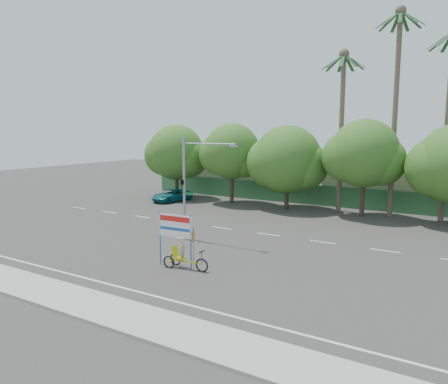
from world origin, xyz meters
The scene contains 14 objects.
ground centered at (0.00, 0.00, 0.00)m, with size 120.00×120.00×0.00m, color #33302D.
sidewalk_near centered at (0.00, -7.50, 0.06)m, with size 50.00×2.40×0.12m, color gray.
fence centered at (0.00, 21.50, 1.00)m, with size 38.00×0.08×2.00m, color #336B3D.
building_left centered at (-10.00, 26.00, 2.00)m, with size 12.00×8.00×4.00m, color beige.
building_right centered at (8.00, 26.00, 1.80)m, with size 14.00×8.00×3.60m, color beige.
tree_far_left centered at (-14.05, 18.00, 4.76)m, with size 7.14×6.00×7.96m.
tree_left centered at (-7.05, 18.00, 5.06)m, with size 6.66×5.60×8.07m.
tree_center centered at (-1.05, 18.00, 4.47)m, with size 7.62×6.40×7.85m.
tree_right centered at (5.95, 18.00, 5.24)m, with size 6.90×5.80×8.36m.
palm_tall centered at (8.00, 19.50, 10.46)m, with size 3.73×3.79×17.45m.
palm_short centered at (3.50, 19.50, 8.86)m, with size 3.73×3.79×14.45m.
traffic_signal centered at (-2.20, 3.98, 2.92)m, with size 4.72×1.10×7.00m.
trike_billboard centered at (1.13, -1.31, 1.24)m, with size 3.13×0.75×3.07m.
pickup_truck centered at (-12.87, 15.68, 0.63)m, with size 2.08×4.51×1.25m, color #0F656C.
Camera 1 is at (15.23, -19.64, 7.56)m, focal length 35.00 mm.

